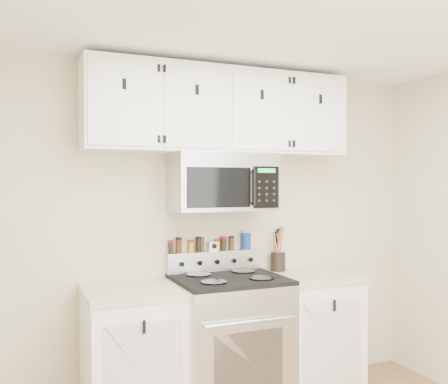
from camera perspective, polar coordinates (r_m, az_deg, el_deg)
name	(u,v)px	position (r m, az deg, el deg)	size (l,w,h in m)	color
back_wall	(213,231)	(3.85, -1.27, -4.49)	(3.50, 0.01, 2.50)	#BEB38E
range	(229,341)	(3.72, 0.61, -16.71)	(0.76, 0.65, 1.10)	#B7B7BA
base_cabinet_left	(133,357)	(3.55, -10.37, -18.06)	(0.64, 0.62, 0.92)	white
base_cabinet_right	(310,333)	(4.06, 9.80, -15.59)	(0.64, 0.62, 0.92)	white
microwave	(223,182)	(3.66, -0.17, 1.17)	(0.76, 0.44, 0.42)	#9E9EA3
upper_cabinets	(221,111)	(3.72, -0.33, 9.21)	(2.00, 0.35, 0.62)	white
utensil_crock	(278,260)	(4.03, 6.19, -7.75)	(0.12, 0.12, 0.34)	black
kitchen_timer	(213,246)	(3.83, -1.25, -6.22)	(0.06, 0.05, 0.07)	white
salt_canister	(246,240)	(3.94, 2.52, -5.52)	(0.08, 0.08, 0.14)	navy
spice_jar_0	(171,247)	(3.72, -6.12, -6.24)	(0.04, 0.04, 0.10)	black
spice_jar_1	(179,245)	(3.74, -5.19, -6.07)	(0.05, 0.05, 0.12)	#472111
spice_jar_2	(191,246)	(3.77, -3.80, -6.18)	(0.04, 0.04, 0.09)	#C09416
spice_jar_3	(199,244)	(3.79, -2.90, -5.99)	(0.04, 0.04, 0.11)	black
spice_jar_4	(202,244)	(3.79, -2.57, -6.01)	(0.04, 0.04, 0.11)	#452610
spice_jar_5	(217,245)	(3.84, -0.78, -6.07)	(0.04, 0.04, 0.09)	gold
spice_jar_6	(223,243)	(3.86, -0.07, -5.89)	(0.04, 0.04, 0.11)	black
spice_jar_7	(231,243)	(3.89, 0.86, -5.85)	(0.04, 0.04, 0.11)	#422B0F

